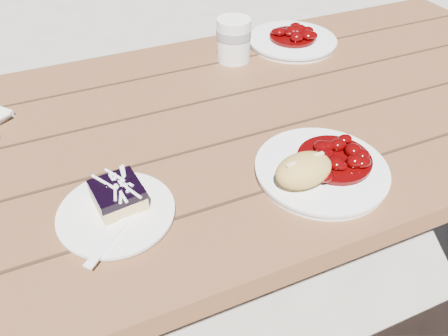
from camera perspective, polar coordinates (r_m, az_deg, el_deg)
name	(u,v)px	position (r m, az deg, el deg)	size (l,w,h in m)	color
ground	(201,315)	(1.50, -3.04, -18.58)	(60.00, 60.00, 0.00)	#A49E94
picnic_table	(192,182)	(1.04, -4.17, -1.88)	(2.00, 1.55, 0.75)	#57341F
main_plate	(321,170)	(0.83, 12.57, -0.31)	(0.24, 0.24, 0.02)	white
goulash_stew	(336,153)	(0.83, 14.39, 1.94)	(0.14, 0.14, 0.04)	#4A0203
bread_roll	(304,170)	(0.77, 10.35, -0.28)	(0.11, 0.07, 0.06)	tan
dessert_plate	(117,213)	(0.76, -13.86, -5.77)	(0.19, 0.19, 0.01)	white
blueberry_cake	(118,195)	(0.75, -13.69, -3.40)	(0.09, 0.09, 0.05)	#DCBF78
fork_dessert	(111,237)	(0.71, -14.53, -8.76)	(0.03, 0.16, 0.01)	white
coffee_cup	(234,40)	(1.17, 1.26, 16.40)	(0.09, 0.09, 0.11)	white
second_plate	(292,41)	(1.29, 8.87, 16.03)	(0.24, 0.24, 0.02)	white
second_stew	(293,31)	(1.28, 9.01, 17.20)	(0.13, 0.13, 0.04)	#4A0203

